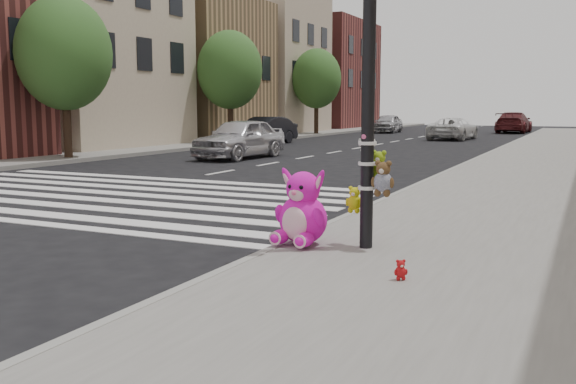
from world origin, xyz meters
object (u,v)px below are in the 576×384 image
Objects in this scene: pink_bunny at (302,213)px; car_white_near at (453,129)px; car_dark_far at (264,130)px; signal_pole at (370,115)px; red_teddy at (401,270)px; car_silver_far at (240,138)px.

pink_bunny is 29.96m from car_white_near.
car_dark_far is (-11.60, 21.29, 0.14)m from pink_bunny.
signal_pole is 2.16m from red_teddy.
red_teddy is 0.05× the size of car_white_near.
signal_pole is at bearing -51.94° from car_dark_far.
pink_bunny is 0.24× the size of car_dark_far.
signal_pole is 0.90× the size of car_white_near.
car_white_near is (-5.47, 30.84, 0.37)m from red_teddy.
pink_bunny is 15.45m from car_silver_far.
red_teddy is 0.05× the size of car_dark_far.
signal_pole is at bearing 17.63° from pink_bunny.
car_dark_far is at bearing 50.91° from car_white_near.
red_teddy is 31.33m from car_white_near.
signal_pole is 24.53m from car_dark_far.
signal_pole reaches higher than pink_bunny.
pink_bunny is at bearing -54.17° from car_silver_far.
pink_bunny is (-0.83, -0.18, -1.24)m from signal_pole.
car_white_near is (-4.70, 29.53, -1.16)m from signal_pole.
car_silver_far reaches higher than car_white_near.
pink_bunny is at bearing -53.84° from car_dark_far.
car_white_near is at bearing 66.15° from red_teddy.
signal_pole reaches higher than red_teddy.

